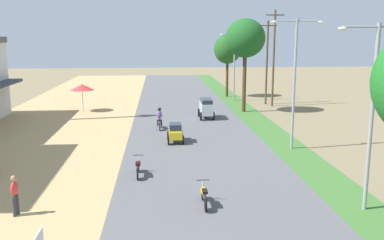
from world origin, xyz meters
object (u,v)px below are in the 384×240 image
(utility_pole_far, at_px, (267,61))
(car_van_silver, at_px, (206,107))
(pedestrian_on_shoulder, at_px, (15,193))
(median_tree_second, at_px, (245,39))
(vendor_umbrella, at_px, (82,87))
(motorbike_ahead_third, at_px, (138,166))
(streetlamp_mid, at_px, (295,75))
(utility_pole_near, at_px, (274,57))
(median_tree_third, at_px, (228,49))
(streetlamp_near, at_px, (373,105))
(car_hatchback_yellow, at_px, (175,132))
(motorbike_ahead_second, at_px, (204,194))
(streetlamp_far, at_px, (234,61))
(motorbike_ahead_fourth, at_px, (159,119))

(utility_pole_far, xyz_separation_m, car_van_silver, (-7.10, -7.73, -3.41))
(pedestrian_on_shoulder, bearing_deg, median_tree_second, 59.02)
(vendor_umbrella, distance_m, motorbike_ahead_third, 20.34)
(streetlamp_mid, xyz_separation_m, car_van_silver, (-4.19, 10.22, -3.58))
(utility_pole_near, relative_size, car_van_silver, 3.93)
(median_tree_third, height_order, utility_pole_far, utility_pole_far)
(median_tree_second, bearing_deg, streetlamp_near, -89.20)
(car_hatchback_yellow, relative_size, motorbike_ahead_third, 1.11)
(vendor_umbrella, xyz_separation_m, motorbike_ahead_second, (8.81, -23.43, -1.73))
(pedestrian_on_shoulder, bearing_deg, median_tree_third, 67.47)
(streetlamp_near, height_order, streetlamp_mid, streetlamp_mid)
(streetlamp_mid, bearing_deg, car_hatchback_yellow, 163.16)
(streetlamp_mid, bearing_deg, utility_pole_near, 78.98)
(pedestrian_on_shoulder, distance_m, streetlamp_far, 32.76)
(median_tree_third, distance_m, utility_pole_near, 7.85)
(streetlamp_near, bearing_deg, motorbike_ahead_second, 172.38)
(utility_pole_far, bearing_deg, motorbike_ahead_third, -118.37)
(streetlamp_near, xyz_separation_m, motorbike_ahead_third, (-9.27, 4.91, -3.74))
(median_tree_third, xyz_separation_m, streetlamp_mid, (0.25, -23.59, -0.88))
(streetlamp_mid, distance_m, car_van_silver, 11.61)
(streetlamp_far, height_order, utility_pole_far, utility_pole_far)
(median_tree_third, height_order, utility_pole_near, utility_pole_near)
(vendor_umbrella, relative_size, median_tree_third, 0.35)
(streetlamp_far, xyz_separation_m, car_van_silver, (-4.19, -10.26, -3.26))
(streetlamp_mid, bearing_deg, motorbike_ahead_third, -153.55)
(streetlamp_mid, relative_size, motorbike_ahead_fourth, 4.39)
(median_tree_second, bearing_deg, motorbike_ahead_third, -116.45)
(pedestrian_on_shoulder, xyz_separation_m, median_tree_third, (13.54, 32.64, 4.52))
(vendor_umbrella, bearing_deg, motorbike_ahead_third, -72.93)
(streetlamp_mid, xyz_separation_m, utility_pole_near, (3.23, 16.58, 0.32))
(streetlamp_far, xyz_separation_m, utility_pole_near, (3.23, -3.90, 0.64))
(motorbike_ahead_second, relative_size, motorbike_ahead_third, 1.00)
(streetlamp_mid, relative_size, motorbike_ahead_third, 4.39)
(vendor_umbrella, xyz_separation_m, median_tree_second, (14.90, -1.37, 4.40))
(car_hatchback_yellow, distance_m, car_van_silver, 8.58)
(motorbike_ahead_third, bearing_deg, median_tree_second, 63.55)
(vendor_umbrella, xyz_separation_m, median_tree_third, (14.98, 8.83, 3.18))
(motorbike_ahead_third, bearing_deg, car_van_silver, 71.09)
(utility_pole_far, xyz_separation_m, motorbike_ahead_fourth, (-11.06, -11.70, -3.58))
(utility_pole_near, bearing_deg, streetlamp_mid, -101.02)
(median_tree_second, distance_m, utility_pole_near, 5.10)
(vendor_umbrella, height_order, car_hatchback_yellow, vendor_umbrella)
(vendor_umbrella, height_order, streetlamp_far, streetlamp_far)
(median_tree_third, bearing_deg, motorbike_ahead_fourth, -114.50)
(motorbike_ahead_second, bearing_deg, motorbike_ahead_fourth, 96.65)
(utility_pole_near, bearing_deg, car_hatchback_yellow, -125.73)
(streetlamp_near, distance_m, motorbike_ahead_third, 11.14)
(vendor_umbrella, bearing_deg, utility_pole_far, 9.96)
(vendor_umbrella, relative_size, utility_pole_far, 0.30)
(streetlamp_near, distance_m, streetlamp_mid, 9.53)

